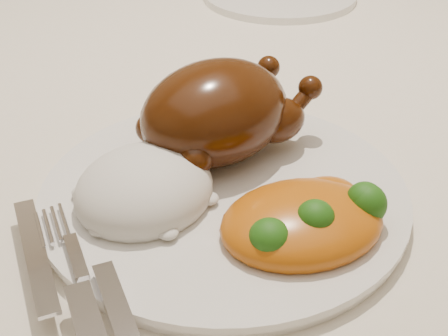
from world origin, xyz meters
TOP-DOWN VIEW (x-y plane):
  - dining_table at (0.00, 0.00)m, footprint 1.60×0.90m
  - tablecloth at (0.00, 0.00)m, footprint 1.73×1.03m
  - dinner_plate at (-0.02, -0.18)m, footprint 0.36×0.36m
  - roast_chicken at (0.00, -0.13)m, footprint 0.16×0.11m
  - rice_mound at (-0.08, -0.16)m, footprint 0.14×0.13m
  - mac_and_cheese at (-0.00, -0.26)m, footprint 0.14×0.12m
  - cutlery at (-0.17, -0.23)m, footprint 0.06×0.19m

SIDE VIEW (x-z plane):
  - dining_table at x=0.00m, z-range 0.29..1.05m
  - tablecloth at x=0.00m, z-range 0.65..0.83m
  - dinner_plate at x=-0.02m, z-range 0.77..0.78m
  - cutlery at x=-0.17m, z-range 0.78..0.79m
  - mac_and_cheese at x=0.00m, z-range 0.77..0.81m
  - rice_mound at x=-0.08m, z-range 0.76..0.82m
  - roast_chicken at x=0.00m, z-range 0.78..0.86m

